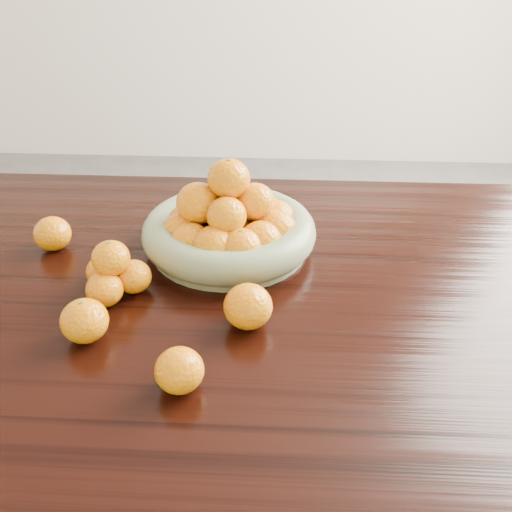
{
  "coord_description": "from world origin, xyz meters",
  "views": [
    {
      "loc": [
        0.06,
        -0.9,
        1.37
      ],
      "look_at": [
        0.01,
        -0.02,
        0.83
      ],
      "focal_mm": 40.0,
      "sensor_mm": 36.0,
      "label": 1
    }
  ],
  "objects_px": {
    "dining_table": "(251,323)",
    "orange_pyramid": "(113,274)",
    "fruit_bowl": "(229,226)",
    "loose_orange_0": "(84,321)"
  },
  "relations": [
    {
      "from": "dining_table",
      "to": "orange_pyramid",
      "type": "xyz_separation_m",
      "value": [
        -0.25,
        -0.04,
        0.13
      ]
    },
    {
      "from": "dining_table",
      "to": "fruit_bowl",
      "type": "height_order",
      "value": "fruit_bowl"
    },
    {
      "from": "loose_orange_0",
      "to": "dining_table",
      "type": "bearing_deg",
      "value": 32.59
    },
    {
      "from": "fruit_bowl",
      "to": "orange_pyramid",
      "type": "xyz_separation_m",
      "value": [
        -0.2,
        -0.17,
        -0.01
      ]
    },
    {
      "from": "dining_table",
      "to": "loose_orange_0",
      "type": "relative_size",
      "value": 25.13
    },
    {
      "from": "dining_table",
      "to": "loose_orange_0",
      "type": "bearing_deg",
      "value": -147.41
    },
    {
      "from": "dining_table",
      "to": "fruit_bowl",
      "type": "bearing_deg",
      "value": 110.85
    },
    {
      "from": "fruit_bowl",
      "to": "orange_pyramid",
      "type": "bearing_deg",
      "value": -138.73
    },
    {
      "from": "orange_pyramid",
      "to": "dining_table",
      "type": "bearing_deg",
      "value": 8.37
    },
    {
      "from": "fruit_bowl",
      "to": "orange_pyramid",
      "type": "height_order",
      "value": "fruit_bowl"
    }
  ]
}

